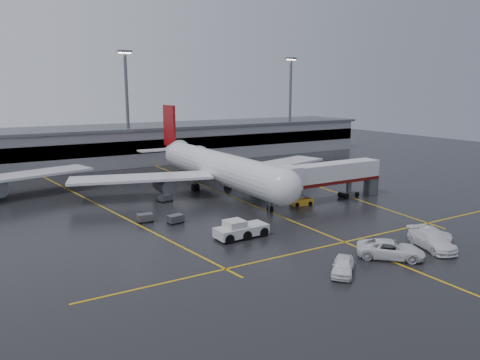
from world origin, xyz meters
TOP-DOWN VIEW (x-y plane):
  - ground at (0.00, 0.00)m, footprint 220.00×220.00m
  - apron_line_centre at (0.00, 0.00)m, footprint 0.25×90.00m
  - apron_line_stop at (0.00, -22.00)m, footprint 60.00×0.25m
  - apron_line_left at (-20.00, 10.00)m, footprint 9.99×69.35m
  - apron_line_right at (18.00, 10.00)m, footprint 7.57×69.64m
  - terminal at (0.00, 47.93)m, footprint 122.00×19.00m
  - light_mast_mid at (-5.00, 42.00)m, footprint 3.00×1.20m
  - light_mast_right at (40.00, 42.00)m, footprint 3.00×1.20m
  - main_airliner at (0.00, 9.70)m, footprint 48.80×45.60m
  - jet_bridge at (11.87, -6.00)m, footprint 19.90×3.40m
  - pushback_tractor at (-9.42, -14.50)m, footprint 6.52×2.98m
  - belt_loader at (6.42, -6.05)m, footprint 3.52×2.08m
  - service_van_a at (0.56, -28.09)m, footprint 7.05×6.94m
  - service_van_b at (6.64, -28.49)m, footprint 4.56×7.04m
  - service_van_c at (9.06, -26.43)m, footprint 3.54×4.84m
  - service_van_d at (-6.54, -28.66)m, footprint 4.78×4.59m
  - baggage_cart_a at (-13.67, -5.19)m, footprint 2.18×1.60m
  - baggage_cart_b at (-16.89, -2.66)m, footprint 2.09×1.45m
  - baggage_cart_c at (-10.44, 6.47)m, footprint 2.28×1.79m

SIDE VIEW (x-z plane):
  - ground at x=0.00m, z-range 0.00..0.00m
  - apron_line_centre at x=0.00m, z-range 0.00..0.02m
  - apron_line_stop at x=0.00m, z-range 0.00..0.02m
  - apron_line_left at x=-20.00m, z-range 0.00..0.02m
  - apron_line_right at x=18.00m, z-range 0.00..0.02m
  - belt_loader at x=6.42m, z-range -0.53..1.56m
  - baggage_cart_a at x=-13.67m, z-range 0.07..1.19m
  - baggage_cart_b at x=-16.89m, z-range 0.07..1.19m
  - baggage_cart_c at x=-10.44m, z-range 0.07..1.19m
  - service_van_c at x=9.06m, z-range 0.00..1.52m
  - service_van_d at x=-6.54m, z-range 0.00..1.61m
  - pushback_tractor at x=-9.42m, z-range -0.23..2.06m
  - service_van_a at x=0.56m, z-range 0.00..1.88m
  - service_van_b at x=6.64m, z-range 0.00..1.90m
  - jet_bridge at x=11.87m, z-range 0.91..6.96m
  - main_airliner at x=0.00m, z-range -2.84..11.26m
  - terminal at x=0.00m, z-range 0.02..8.62m
  - light_mast_mid at x=-5.00m, z-range 1.75..27.20m
  - light_mast_right at x=40.00m, z-range 1.75..27.20m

